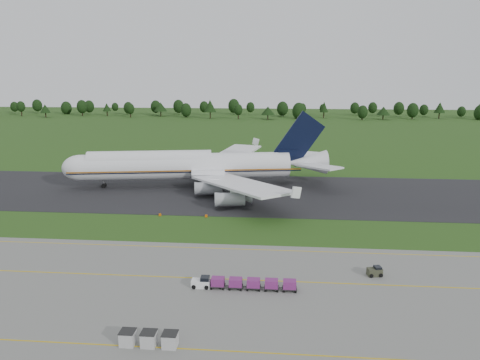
# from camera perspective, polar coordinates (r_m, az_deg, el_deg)

# --- Properties ---
(ground) EXTENTS (600.00, 600.00, 0.00)m
(ground) POSITION_cam_1_polar(r_m,az_deg,el_deg) (90.57, -0.18, -6.11)
(ground) COLOR #224414
(ground) RESTS_ON ground
(apron) EXTENTS (300.00, 52.00, 0.06)m
(apron) POSITION_cam_1_polar(r_m,az_deg,el_deg) (59.72, -3.22, -16.86)
(apron) COLOR slate
(apron) RESTS_ON ground
(taxiway) EXTENTS (300.00, 40.00, 0.08)m
(taxiway) POSITION_cam_1_polar(r_m,az_deg,el_deg) (117.27, 1.04, -1.59)
(taxiway) COLOR black
(taxiway) RESTS_ON ground
(apron_markings) EXTENTS (300.00, 30.20, 0.01)m
(apron_markings) POSITION_cam_1_polar(r_m,az_deg,el_deg) (65.81, -2.34, -13.80)
(apron_markings) COLOR #C3A30B
(apron_markings) RESTS_ON apron
(tree_line) EXTENTS (525.49, 24.12, 11.91)m
(tree_line) POSITION_cam_1_polar(r_m,az_deg,el_deg) (306.47, 6.80, 8.58)
(tree_line) COLOR black
(tree_line) RESTS_ON ground
(aircraft) EXTENTS (70.66, 67.62, 19.76)m
(aircraft) POSITION_cam_1_polar(r_m,az_deg,el_deg) (123.89, -5.97, 1.80)
(aircraft) COLOR white
(aircraft) RESTS_ON ground
(baggage_train) EXTENTS (14.79, 1.57, 1.51)m
(baggage_train) POSITION_cam_1_polar(r_m,az_deg,el_deg) (67.05, 0.29, -12.48)
(baggage_train) COLOR white
(baggage_train) RESTS_ON apron
(utility_cart) EXTENTS (2.31, 1.66, 1.16)m
(utility_cart) POSITION_cam_1_polar(r_m,az_deg,el_deg) (73.84, 16.09, -10.74)
(utility_cart) COLOR #323424
(utility_cart) RESTS_ON apron
(uld_row) EXTENTS (6.50, 1.70, 1.68)m
(uld_row) POSITION_cam_1_polar(r_m,az_deg,el_deg) (55.71, -11.05, -18.46)
(uld_row) COLOR #B0B0B0
(uld_row) RESTS_ON apron
(edge_markers) EXTENTS (10.36, 0.30, 0.60)m
(edge_markers) POSITION_cam_1_polar(r_m,az_deg,el_deg) (99.18, -6.96, -4.32)
(edge_markers) COLOR #E56007
(edge_markers) RESTS_ON ground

